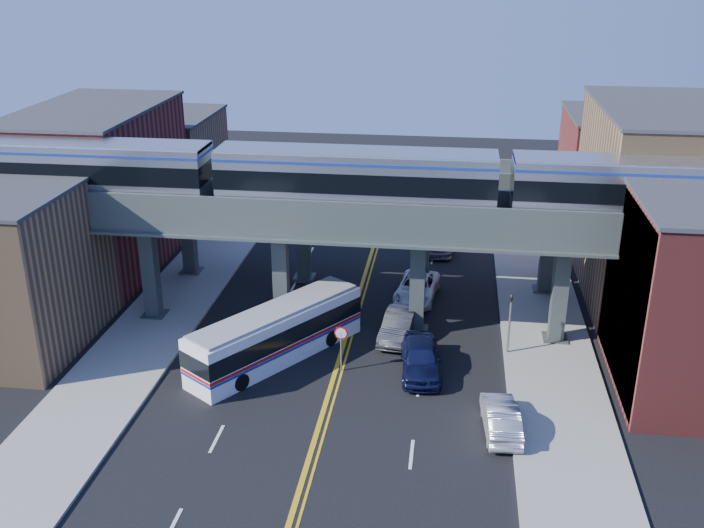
{
  "coord_description": "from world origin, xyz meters",
  "views": [
    {
      "loc": [
        5.73,
        -33.38,
        21.06
      ],
      "look_at": [
        0.47,
        6.01,
        4.97
      ],
      "focal_mm": 40.0,
      "sensor_mm": 36.0,
      "label": 1
    }
  ],
  "objects_px": {
    "stop_sign": "(341,341)",
    "traffic_signal": "(510,317)",
    "car_lane_c": "(417,288)",
    "car_parked_curb": "(501,418)",
    "transit_train": "(356,178)",
    "car_lane_b": "(399,325)",
    "car_lane_a": "(421,358)",
    "car_lane_d": "(438,236)",
    "transit_bus": "(276,335)"
  },
  "relations": [
    {
      "from": "car_parked_curb",
      "to": "stop_sign",
      "type": "bearing_deg",
      "value": -34.2
    },
    {
      "from": "car_parked_curb",
      "to": "car_lane_d",
      "type": "bearing_deg",
      "value": -86.17
    },
    {
      "from": "traffic_signal",
      "to": "transit_bus",
      "type": "xyz_separation_m",
      "value": [
        -12.6,
        -2.11,
        -0.84
      ]
    },
    {
      "from": "car_lane_b",
      "to": "car_lane_c",
      "type": "xyz_separation_m",
      "value": [
        0.71,
        5.55,
        -0.06
      ]
    },
    {
      "from": "car_lane_a",
      "to": "transit_train",
      "type": "bearing_deg",
      "value": 126.12
    },
    {
      "from": "car_lane_c",
      "to": "car_parked_curb",
      "type": "bearing_deg",
      "value": -65.18
    },
    {
      "from": "stop_sign",
      "to": "traffic_signal",
      "type": "xyz_separation_m",
      "value": [
        8.9,
        3.0,
        0.54
      ]
    },
    {
      "from": "traffic_signal",
      "to": "car_lane_a",
      "type": "bearing_deg",
      "value": -150.8
    },
    {
      "from": "transit_bus",
      "to": "car_lane_a",
      "type": "distance_m",
      "value": 7.94
    },
    {
      "from": "traffic_signal",
      "to": "car_lane_b",
      "type": "height_order",
      "value": "traffic_signal"
    },
    {
      "from": "car_lane_a",
      "to": "car_lane_c",
      "type": "distance_m",
      "value": 9.49
    },
    {
      "from": "stop_sign",
      "to": "car_lane_c",
      "type": "bearing_deg",
      "value": 70.56
    },
    {
      "from": "car_lane_d",
      "to": "car_parked_curb",
      "type": "height_order",
      "value": "car_lane_d"
    },
    {
      "from": "traffic_signal",
      "to": "car_parked_curb",
      "type": "relative_size",
      "value": 0.93
    },
    {
      "from": "traffic_signal",
      "to": "car_parked_curb",
      "type": "xyz_separation_m",
      "value": [
        -0.7,
        -7.62,
        -1.58
      ]
    },
    {
      "from": "stop_sign",
      "to": "transit_train",
      "type": "bearing_deg",
      "value": 88.65
    },
    {
      "from": "car_lane_d",
      "to": "car_lane_b",
      "type": "bearing_deg",
      "value": -93.76
    },
    {
      "from": "car_lane_c",
      "to": "traffic_signal",
      "type": "bearing_deg",
      "value": -44.84
    },
    {
      "from": "car_lane_a",
      "to": "car_lane_b",
      "type": "height_order",
      "value": "car_lane_a"
    },
    {
      "from": "traffic_signal",
      "to": "car_lane_d",
      "type": "relative_size",
      "value": 0.65
    },
    {
      "from": "stop_sign",
      "to": "car_parked_curb",
      "type": "bearing_deg",
      "value": -29.39
    },
    {
      "from": "car_lane_c",
      "to": "car_parked_curb",
      "type": "relative_size",
      "value": 1.19
    },
    {
      "from": "traffic_signal",
      "to": "car_lane_a",
      "type": "height_order",
      "value": "traffic_signal"
    },
    {
      "from": "stop_sign",
      "to": "car_parked_curb",
      "type": "distance_m",
      "value": 9.47
    },
    {
      "from": "traffic_signal",
      "to": "car_lane_c",
      "type": "bearing_deg",
      "value": 128.46
    },
    {
      "from": "transit_train",
      "to": "traffic_signal",
      "type": "xyz_separation_m",
      "value": [
        8.78,
        -2.0,
        -6.98
      ]
    },
    {
      "from": "car_lane_a",
      "to": "traffic_signal",
      "type": "bearing_deg",
      "value": 23.88
    },
    {
      "from": "traffic_signal",
      "to": "car_lane_d",
      "type": "distance_m",
      "value": 17.07
    },
    {
      "from": "car_parked_curb",
      "to": "car_lane_b",
      "type": "bearing_deg",
      "value": -63.39
    },
    {
      "from": "stop_sign",
      "to": "car_parked_curb",
      "type": "xyz_separation_m",
      "value": [
        8.2,
        -4.62,
        -1.04
      ]
    },
    {
      "from": "traffic_signal",
      "to": "car_lane_c",
      "type": "distance_m",
      "value": 8.87
    },
    {
      "from": "transit_train",
      "to": "traffic_signal",
      "type": "bearing_deg",
      "value": -12.83
    },
    {
      "from": "car_lane_b",
      "to": "car_lane_d",
      "type": "relative_size",
      "value": 0.75
    },
    {
      "from": "stop_sign",
      "to": "car_lane_b",
      "type": "distance_m",
      "value": 5.19
    },
    {
      "from": "transit_train",
      "to": "car_parked_curb",
      "type": "distance_m",
      "value": 15.2
    },
    {
      "from": "car_lane_c",
      "to": "car_parked_curb",
      "type": "xyz_separation_m",
      "value": [
        4.73,
        -14.45,
        -0.0
      ]
    },
    {
      "from": "stop_sign",
      "to": "car_lane_a",
      "type": "height_order",
      "value": "stop_sign"
    },
    {
      "from": "car_lane_a",
      "to": "car_lane_c",
      "type": "relative_size",
      "value": 0.98
    },
    {
      "from": "transit_train",
      "to": "car_lane_b",
      "type": "relative_size",
      "value": 10.04
    },
    {
      "from": "car_lane_a",
      "to": "car_parked_curb",
      "type": "height_order",
      "value": "car_lane_a"
    },
    {
      "from": "car_parked_curb",
      "to": "car_lane_c",
      "type": "bearing_deg",
      "value": -76.7
    },
    {
      "from": "transit_train",
      "to": "traffic_signal",
      "type": "distance_m",
      "value": 11.4
    },
    {
      "from": "traffic_signal",
      "to": "transit_train",
      "type": "bearing_deg",
      "value": 167.17
    },
    {
      "from": "car_lane_c",
      "to": "transit_train",
      "type": "bearing_deg",
      "value": -118.05
    },
    {
      "from": "transit_train",
      "to": "car_lane_b",
      "type": "bearing_deg",
      "value": -15.18
    },
    {
      "from": "transit_train",
      "to": "car_parked_curb",
      "type": "bearing_deg",
      "value": -49.96
    },
    {
      "from": "stop_sign",
      "to": "car_parked_curb",
      "type": "height_order",
      "value": "stop_sign"
    },
    {
      "from": "car_lane_c",
      "to": "car_lane_d",
      "type": "xyz_separation_m",
      "value": [
        1.07,
        9.61,
        0.19
      ]
    },
    {
      "from": "stop_sign",
      "to": "transit_bus",
      "type": "relative_size",
      "value": 0.25
    },
    {
      "from": "car_parked_curb",
      "to": "car_lane_a",
      "type": "bearing_deg",
      "value": -56.13
    }
  ]
}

